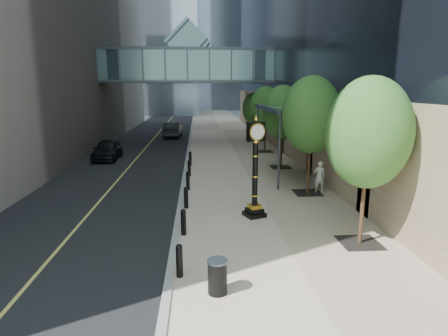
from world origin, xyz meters
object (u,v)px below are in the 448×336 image
(pedestrian, at_px, (319,177))
(car_near, at_px, (107,150))
(trash_bin, at_px, (217,278))
(car_far, at_px, (173,130))
(street_clock, at_px, (255,175))

(pedestrian, xyz_separation_m, car_near, (-13.39, 10.50, -0.13))
(trash_bin, bearing_deg, pedestrian, 58.47)
(trash_bin, xyz_separation_m, car_far, (-3.30, 33.16, 0.34))
(car_far, bearing_deg, car_near, 75.06)
(trash_bin, xyz_separation_m, pedestrian, (5.85, 9.54, 0.41))
(car_far, bearing_deg, trash_bin, 98.62)
(trash_bin, bearing_deg, car_far, 95.68)
(pedestrian, bearing_deg, car_near, -38.06)
(pedestrian, height_order, car_near, pedestrian)
(pedestrian, bearing_deg, car_far, -68.79)
(pedestrian, bearing_deg, street_clock, 41.41)
(trash_bin, distance_m, car_far, 33.33)
(car_near, relative_size, car_far, 0.89)
(trash_bin, height_order, car_far, car_far)
(trash_bin, bearing_deg, car_near, 110.61)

